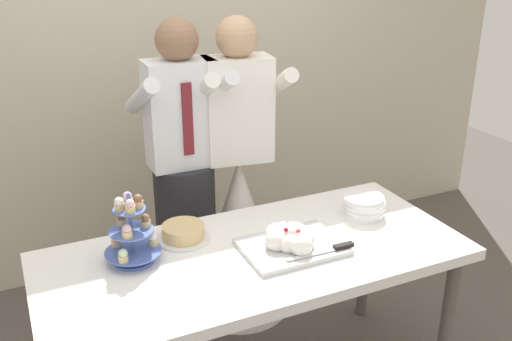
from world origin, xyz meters
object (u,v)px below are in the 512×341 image
object	(u,v)px
cupcake_stand	(131,234)
plate_stack	(364,206)
person_groom	(185,195)
round_cake	(183,233)
person_bride	(239,216)
main_cake_tray	(291,240)
dessert_table	(255,266)

from	to	relation	value
cupcake_stand	plate_stack	size ratio (longest dim) A/B	1.51
person_groom	cupcake_stand	bearing A→B (deg)	-124.84
plate_stack	round_cake	xyz separation A→B (m)	(-0.85, 0.14, -0.02)
plate_stack	round_cake	bearing A→B (deg)	170.85
person_bride	person_groom	bearing A→B (deg)	171.25
person_groom	person_bride	xyz separation A→B (m)	(0.29, -0.04, -0.16)
main_cake_tray	round_cake	xyz separation A→B (m)	(-0.39, 0.28, -0.01)
cupcake_stand	person_groom	bearing A→B (deg)	55.16
main_cake_tray	person_groom	xyz separation A→B (m)	(-0.21, 0.78, -0.07)
dessert_table	round_cake	world-z (taller)	round_cake
dessert_table	person_groom	size ratio (longest dim) A/B	1.08
person_bride	cupcake_stand	bearing A→B (deg)	-142.08
cupcake_stand	person_groom	distance (m)	0.74
plate_stack	cupcake_stand	bearing A→B (deg)	177.48
cupcake_stand	person_bride	world-z (taller)	person_bride
dessert_table	main_cake_tray	xyz separation A→B (m)	(0.15, -0.05, 0.12)
cupcake_stand	dessert_table	bearing A→B (deg)	-16.02
person_bride	round_cake	bearing A→B (deg)	-135.15
round_cake	person_bride	bearing A→B (deg)	44.85
round_cake	person_bride	distance (m)	0.69
main_cake_tray	round_cake	world-z (taller)	main_cake_tray
dessert_table	person_bride	world-z (taller)	person_bride
person_bride	plate_stack	bearing A→B (deg)	-56.85
cupcake_stand	round_cake	distance (m)	0.27
plate_stack	person_bride	world-z (taller)	person_bride
cupcake_stand	person_bride	size ratio (longest dim) A/B	0.18
cupcake_stand	person_bride	bearing A→B (deg)	37.92
plate_stack	person_bride	xyz separation A→B (m)	(-0.39, 0.60, -0.24)
round_cake	person_bride	world-z (taller)	person_bride
main_cake_tray	person_groom	world-z (taller)	person_groom
round_cake	person_groom	size ratio (longest dim) A/B	0.14
round_cake	person_groom	xyz separation A→B (m)	(0.17, 0.50, -0.06)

